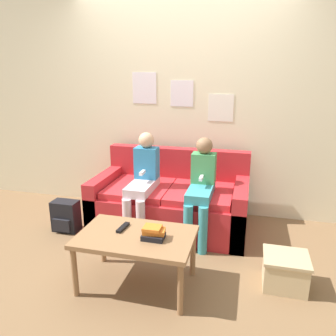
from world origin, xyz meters
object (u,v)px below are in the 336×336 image
tv_remote (123,227)px  storage_box (285,271)px  backpack (66,216)px  couch (171,202)px  person_left (143,179)px  person_right (201,185)px  coffee_table (136,241)px

tv_remote → storage_box: tv_remote is taller
tv_remote → backpack: (-0.92, 0.63, -0.29)m
couch → person_left: (-0.25, -0.21, 0.31)m
person_right → storage_box: 1.09m
coffee_table → tv_remote: 0.16m
storage_box → backpack: backpack is taller
couch → person_right: (0.36, -0.21, 0.30)m
couch → backpack: 1.14m
storage_box → backpack: (-2.20, 0.42, 0.03)m
couch → person_left: bearing=-140.3°
coffee_table → tv_remote: bearing=152.1°
coffee_table → backpack: 1.29m
couch → person_right: 0.51m
couch → person_right: bearing=-30.6°
tv_remote → couch: bearing=87.2°
person_left → backpack: bearing=-166.3°
person_right → storage_box: size_ratio=2.95×
person_left → person_right: person_left is taller
person_right → tv_remote: person_right is taller
couch → backpack: (-1.06, -0.41, -0.11)m
couch → person_left: 0.45m
couch → storage_box: size_ratio=4.69×
couch → backpack: size_ratio=4.89×
person_left → tv_remote: bearing=-82.4°
tv_remote → storage_box: bearing=14.0°
person_left → person_right: 0.61m
person_left → storage_box: (1.39, -0.62, -0.45)m
backpack → couch: bearing=20.9°
couch → storage_box: 1.42m
coffee_table → storage_box: coffee_table is taller
couch → tv_remote: bearing=-97.7°
coffee_table → storage_box: size_ratio=2.57×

